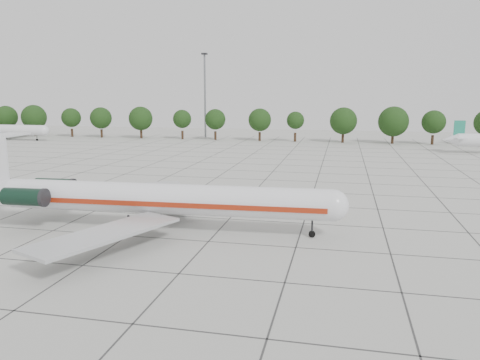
{
  "coord_description": "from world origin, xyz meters",
  "views": [
    {
      "loc": [
        11.64,
        -47.53,
        13.33
      ],
      "look_at": [
        0.21,
        4.48,
        3.5
      ],
      "focal_mm": 35.0,
      "sensor_mm": 36.0,
      "label": 1
    }
  ],
  "objects_px": {
    "ground_crew": "(333,209)",
    "floodlight_mast": "(205,91)",
    "bg_airliner_a": "(2,130)",
    "main_airliner": "(143,198)"
  },
  "relations": [
    {
      "from": "bg_airliner_a",
      "to": "ground_crew",
      "type": "bearing_deg",
      "value": -35.01
    },
    {
      "from": "bg_airliner_a",
      "to": "floodlight_mast",
      "type": "bearing_deg",
      "value": 20.18
    },
    {
      "from": "bg_airliner_a",
      "to": "main_airliner",
      "type": "bearing_deg",
      "value": -44.43
    },
    {
      "from": "ground_crew",
      "to": "floodlight_mast",
      "type": "distance_m",
      "value": 98.3
    },
    {
      "from": "ground_crew",
      "to": "main_airliner",
      "type": "bearing_deg",
      "value": -3.98
    },
    {
      "from": "ground_crew",
      "to": "floodlight_mast",
      "type": "relative_size",
      "value": 0.06
    },
    {
      "from": "main_airliner",
      "to": "bg_airliner_a",
      "type": "xyz_separation_m",
      "value": [
        -78.42,
        76.87,
        -0.3
      ]
    },
    {
      "from": "main_airliner",
      "to": "ground_crew",
      "type": "bearing_deg",
      "value": 23.63
    },
    {
      "from": "bg_airliner_a",
      "to": "floodlight_mast",
      "type": "height_order",
      "value": "floodlight_mast"
    },
    {
      "from": "floodlight_mast",
      "to": "main_airliner",
      "type": "bearing_deg",
      "value": -76.99
    }
  ]
}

